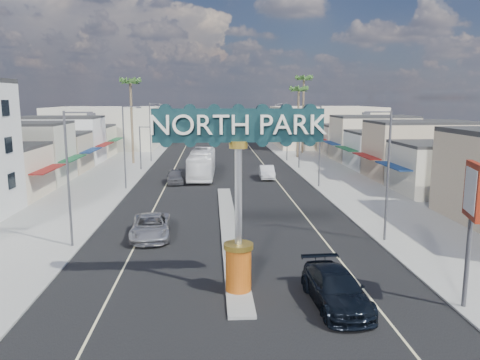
{
  "coord_description": "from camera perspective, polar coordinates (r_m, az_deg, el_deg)",
  "views": [
    {
      "loc": [
        -1.32,
        -20.47,
        9.81
      ],
      "look_at": [
        0.57,
        9.9,
        4.45
      ],
      "focal_mm": 35.0,
      "sensor_mm": 36.0,
      "label": 1
    }
  ],
  "objects": [
    {
      "name": "bank_pylon_sign",
      "position": [
        23.66,
        26.5,
        -2.09
      ],
      "size": [
        0.79,
        2.14,
        6.84
      ],
      "rotation": [
        0.0,
        0.0,
        -0.25
      ],
      "color": "#47474C",
      "rests_on": "sidewalk_right"
    },
    {
      "name": "storefront_row_left",
      "position": [
        67.74,
        -23.14,
        3.41
      ],
      "size": [
        12.0,
        42.0,
        6.0
      ],
      "primitive_type": "cube",
      "color": "beige",
      "rests_on": "ground"
    },
    {
      "name": "palm_left_far",
      "position": [
        71.45,
        -13.22,
        11.08
      ],
      "size": [
        2.6,
        2.6,
        13.1
      ],
      "color": "brown",
      "rests_on": "ground"
    },
    {
      "name": "streetlight_l_near",
      "position": [
        32.15,
        -19.99,
        0.9
      ],
      "size": [
        2.03,
        0.22,
        9.0
      ],
      "color": "#47474C",
      "rests_on": "ground"
    },
    {
      "name": "sidewalk_left",
      "position": [
        52.94,
        -17.36,
        -1.09
      ],
      "size": [
        8.0,
        120.0,
        0.12
      ],
      "primitive_type": "cube",
      "color": "gray",
      "rests_on": "ground"
    },
    {
      "name": "storefront_row_right",
      "position": [
        68.67,
        18.14,
        3.8
      ],
      "size": [
        12.0,
        42.0,
        6.0
      ],
      "primitive_type": "cube",
      "color": "#B7B29E",
      "rests_on": "ground"
    },
    {
      "name": "gateway_sign",
      "position": [
        22.82,
        -0.2,
        0.19
      ],
      "size": [
        8.2,
        1.5,
        9.15
      ],
      "color": "#B0430D",
      "rests_on": "median_island"
    },
    {
      "name": "ground",
      "position": [
        51.43,
        -2.02,
        -1.02
      ],
      "size": [
        160.0,
        160.0,
        0.0
      ],
      "primitive_type": "plane",
      "color": "gray",
      "rests_on": "ground"
    },
    {
      "name": "streetlight_l_far",
      "position": [
        73.19,
        -10.77,
        6.1
      ],
      "size": [
        2.03,
        0.22,
        9.0
      ],
      "color": "#47474C",
      "rests_on": "ground"
    },
    {
      "name": "streetlight_r_far",
      "position": [
        73.57,
        5.67,
        6.24
      ],
      "size": [
        2.03,
        0.22,
        9.0
      ],
      "color": "#47474C",
      "rests_on": "ground"
    },
    {
      "name": "palm_right_mid",
      "position": [
        77.8,
        7.17,
        10.49
      ],
      "size": [
        2.6,
        2.6,
        12.1
      ],
      "color": "brown",
      "rests_on": "ground"
    },
    {
      "name": "streetlight_r_near",
      "position": [
        33.0,
        17.35,
        1.26
      ],
      "size": [
        2.03,
        0.22,
        9.0
      ],
      "color": "#47474C",
      "rests_on": "ground"
    },
    {
      "name": "suv_left",
      "position": [
        33.88,
        -10.83,
        -5.61
      ],
      "size": [
        3.07,
        5.98,
        1.62
      ],
      "primitive_type": "imported",
      "rotation": [
        0.0,
        0.0,
        0.07
      ],
      "color": "#A6A5AA",
      "rests_on": "ground"
    },
    {
      "name": "backdrop_far_left",
      "position": [
        97.85,
        -15.85,
        6.21
      ],
      "size": [
        20.0,
        20.0,
        8.0
      ],
      "primitive_type": "cube",
      "color": "#B7B29E",
      "rests_on": "ground"
    },
    {
      "name": "backdrop_far_right",
      "position": [
        98.44,
        10.22,
        6.45
      ],
      "size": [
        20.0,
        20.0,
        8.0
      ],
      "primitive_type": "cube",
      "color": "beige",
      "rests_on": "ground"
    },
    {
      "name": "sidewalk_right",
      "position": [
        53.63,
        13.1,
        -0.75
      ],
      "size": [
        8.0,
        120.0,
        0.12
      ],
      "primitive_type": "cube",
      "color": "gray",
      "rests_on": "ground"
    },
    {
      "name": "traffic_signal_left",
      "position": [
        65.17,
        -10.52,
        4.95
      ],
      "size": [
        5.09,
        0.45,
        6.0
      ],
      "color": "#47474C",
      "rests_on": "ground"
    },
    {
      "name": "car_parked_left",
      "position": [
        54.81,
        -7.89,
        0.45
      ],
      "size": [
        2.3,
        4.94,
        1.64
      ],
      "primitive_type": "imported",
      "rotation": [
        0.0,
        0.0,
        0.08
      ],
      "color": "slate",
      "rests_on": "ground"
    },
    {
      "name": "palm_right_far",
      "position": [
        84.1,
        7.79,
        11.65
      ],
      "size": [
        2.6,
        2.6,
        14.1
      ],
      "color": "brown",
      "rests_on": "ground"
    },
    {
      "name": "city_bus",
      "position": [
        58.37,
        -4.66,
        1.98
      ],
      "size": [
        3.39,
        12.41,
        3.43
      ],
      "primitive_type": "imported",
      "rotation": [
        0.0,
        0.0,
        -0.04
      ],
      "color": "white",
      "rests_on": "ground"
    },
    {
      "name": "streetlight_l_mid",
      "position": [
        51.5,
        -13.78,
        4.41
      ],
      "size": [
        2.03,
        0.22,
        9.0
      ],
      "color": "#47474C",
      "rests_on": "ground"
    },
    {
      "name": "suv_right",
      "position": [
        23.32,
        11.61,
        -12.85
      ],
      "size": [
        2.71,
        5.91,
        1.68
      ],
      "primitive_type": "imported",
      "rotation": [
        0.0,
        0.0,
        0.06
      ],
      "color": "black",
      "rests_on": "ground"
    },
    {
      "name": "traffic_signal_right",
      "position": [
        65.55,
        5.7,
        5.09
      ],
      "size": [
        5.09,
        0.45,
        6.0
      ],
      "color": "#47474C",
      "rests_on": "ground"
    },
    {
      "name": "streetlight_r_mid",
      "position": [
        52.03,
        9.54,
        4.62
      ],
      "size": [
        2.03,
        0.22,
        9.0
      ],
      "color": "#47474C",
      "rests_on": "ground"
    },
    {
      "name": "road",
      "position": [
        51.43,
        -2.02,
        -1.01
      ],
      "size": [
        20.0,
        120.0,
        0.01
      ],
      "primitive_type": "cube",
      "color": "black",
      "rests_on": "ground"
    },
    {
      "name": "median_island",
      "position": [
        35.84,
        -1.32,
        -5.77
      ],
      "size": [
        1.3,
        30.0,
        0.16
      ],
      "primitive_type": "cube",
      "color": "gray",
      "rests_on": "ground"
    },
    {
      "name": "car_parked_right",
      "position": [
        57.52,
        3.29,
        0.96
      ],
      "size": [
        1.89,
        4.96,
        1.61
      ],
      "primitive_type": "imported",
      "rotation": [
        0.0,
        0.0,
        -0.04
      ],
      "color": "silver",
      "rests_on": "ground"
    }
  ]
}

